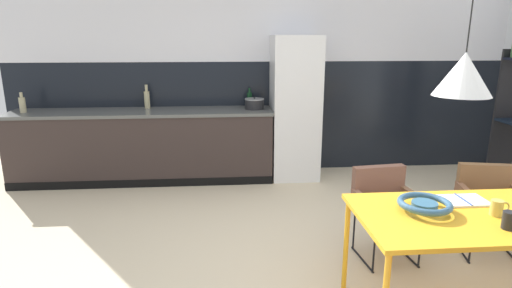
{
  "coord_description": "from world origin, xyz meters",
  "views": [
    {
      "loc": [
        -0.58,
        -2.75,
        1.82
      ],
      "look_at": [
        -0.31,
        0.7,
        0.92
      ],
      "focal_mm": 28.98,
      "sensor_mm": 36.0,
      "label": 1
    }
  ],
  "objects_px": {
    "dining_table": "(503,219)",
    "open_book": "(463,200)",
    "refrigerator_column": "(295,108)",
    "armchair_facing_counter": "(489,197)",
    "mug_short_terracotta": "(497,208)",
    "bottle_wine_green": "(250,99)",
    "bottle_oil_tall": "(147,99)",
    "pendant_lamp_over_table_near": "(464,74)",
    "bottle_vinegar_dark": "(22,104)",
    "armchair_near_window": "(384,201)",
    "mug_wide_latte": "(510,220)",
    "fruit_bowl": "(425,204)",
    "cooking_pot": "(254,104)"
  },
  "relations": [
    {
      "from": "armchair_near_window",
      "to": "fruit_bowl",
      "type": "height_order",
      "value": "fruit_bowl"
    },
    {
      "from": "dining_table",
      "to": "armchair_near_window",
      "type": "relative_size",
      "value": 2.45
    },
    {
      "from": "armchair_facing_counter",
      "to": "pendant_lamp_over_table_near",
      "type": "height_order",
      "value": "pendant_lamp_over_table_near"
    },
    {
      "from": "mug_wide_latte",
      "to": "cooking_pot",
      "type": "relative_size",
      "value": 0.48
    },
    {
      "from": "dining_table",
      "to": "fruit_bowl",
      "type": "distance_m",
      "value": 0.5
    },
    {
      "from": "fruit_bowl",
      "to": "bottle_vinegar_dark",
      "type": "bearing_deg",
      "value": 142.09
    },
    {
      "from": "refrigerator_column",
      "to": "bottle_wine_green",
      "type": "height_order",
      "value": "refrigerator_column"
    },
    {
      "from": "armchair_facing_counter",
      "to": "pendant_lamp_over_table_near",
      "type": "relative_size",
      "value": 0.51
    },
    {
      "from": "refrigerator_column",
      "to": "dining_table",
      "type": "distance_m",
      "value": 3.09
    },
    {
      "from": "cooking_pot",
      "to": "bottle_oil_tall",
      "type": "relative_size",
      "value": 0.82
    },
    {
      "from": "open_book",
      "to": "mug_wide_latte",
      "type": "height_order",
      "value": "mug_wide_latte"
    },
    {
      "from": "fruit_bowl",
      "to": "mug_wide_latte",
      "type": "bearing_deg",
      "value": -36.9
    },
    {
      "from": "dining_table",
      "to": "armchair_facing_counter",
      "type": "height_order",
      "value": "dining_table"
    },
    {
      "from": "fruit_bowl",
      "to": "cooking_pot",
      "type": "xyz_separation_m",
      "value": [
        -0.86,
        2.93,
        0.19
      ]
    },
    {
      "from": "armchair_near_window",
      "to": "mug_short_terracotta",
      "type": "bearing_deg",
      "value": 104.75
    },
    {
      "from": "mug_short_terracotta",
      "to": "pendant_lamp_over_table_near",
      "type": "xyz_separation_m",
      "value": [
        -0.3,
        0.05,
        0.81
      ]
    },
    {
      "from": "mug_short_terracotta",
      "to": "bottle_wine_green",
      "type": "distance_m",
      "value": 3.5
    },
    {
      "from": "dining_table",
      "to": "open_book",
      "type": "height_order",
      "value": "open_book"
    },
    {
      "from": "open_book",
      "to": "bottle_oil_tall",
      "type": "xyz_separation_m",
      "value": [
        -2.58,
        2.95,
        0.28
      ]
    },
    {
      "from": "open_book",
      "to": "bottle_oil_tall",
      "type": "bearing_deg",
      "value": 131.16
    },
    {
      "from": "mug_wide_latte",
      "to": "bottle_oil_tall",
      "type": "height_order",
      "value": "bottle_oil_tall"
    },
    {
      "from": "open_book",
      "to": "bottle_vinegar_dark",
      "type": "distance_m",
      "value": 4.91
    },
    {
      "from": "bottle_wine_green",
      "to": "pendant_lamp_over_table_near",
      "type": "height_order",
      "value": "pendant_lamp_over_table_near"
    },
    {
      "from": "mug_wide_latte",
      "to": "pendant_lamp_over_table_near",
      "type": "bearing_deg",
      "value": 137.89
    },
    {
      "from": "dining_table",
      "to": "bottle_oil_tall",
      "type": "height_order",
      "value": "bottle_oil_tall"
    },
    {
      "from": "armchair_facing_counter",
      "to": "fruit_bowl",
      "type": "xyz_separation_m",
      "value": [
        -1.0,
        -0.8,
        0.31
      ]
    },
    {
      "from": "open_book",
      "to": "pendant_lamp_over_table_near",
      "type": "height_order",
      "value": "pendant_lamp_over_table_near"
    },
    {
      "from": "dining_table",
      "to": "bottle_wine_green",
      "type": "distance_m",
      "value": 3.5
    },
    {
      "from": "armchair_near_window",
      "to": "bottle_oil_tall",
      "type": "relative_size",
      "value": 2.47
    },
    {
      "from": "mug_wide_latte",
      "to": "bottle_vinegar_dark",
      "type": "xyz_separation_m",
      "value": [
        -4.08,
        3.17,
        0.21
      ]
    },
    {
      "from": "bottle_oil_tall",
      "to": "pendant_lamp_over_table_near",
      "type": "height_order",
      "value": "pendant_lamp_over_table_near"
    },
    {
      "from": "pendant_lamp_over_table_near",
      "to": "mug_short_terracotta",
      "type": "bearing_deg",
      "value": -8.68
    },
    {
      "from": "refrigerator_column",
      "to": "mug_wide_latte",
      "type": "distance_m",
      "value": 3.26
    },
    {
      "from": "open_book",
      "to": "refrigerator_column",
      "type": "bearing_deg",
      "value": 103.64
    },
    {
      "from": "armchair_near_window",
      "to": "cooking_pot",
      "type": "bearing_deg",
      "value": -72.83
    },
    {
      "from": "bottle_oil_tall",
      "to": "mug_short_terracotta",
      "type": "bearing_deg",
      "value": -50.14
    },
    {
      "from": "dining_table",
      "to": "bottle_wine_green",
      "type": "bearing_deg",
      "value": 113.56
    },
    {
      "from": "mug_wide_latte",
      "to": "cooking_pot",
      "type": "distance_m",
      "value": 3.44
    },
    {
      "from": "armchair_facing_counter",
      "to": "bottle_wine_green",
      "type": "bearing_deg",
      "value": -38.95
    },
    {
      "from": "bottle_vinegar_dark",
      "to": "bottle_wine_green",
      "type": "distance_m",
      "value": 2.82
    },
    {
      "from": "armchair_near_window",
      "to": "fruit_bowl",
      "type": "xyz_separation_m",
      "value": [
        -0.07,
        -0.8,
        0.31
      ]
    },
    {
      "from": "refrigerator_column",
      "to": "armchair_facing_counter",
      "type": "xyz_separation_m",
      "value": [
        1.33,
        -2.1,
        -0.43
      ]
    },
    {
      "from": "bottle_vinegar_dark",
      "to": "bottle_wine_green",
      "type": "height_order",
      "value": "bottle_vinegar_dark"
    },
    {
      "from": "refrigerator_column",
      "to": "mug_short_terracotta",
      "type": "relative_size",
      "value": 15.24
    },
    {
      "from": "dining_table",
      "to": "open_book",
      "type": "bearing_deg",
      "value": 126.44
    },
    {
      "from": "refrigerator_column",
      "to": "armchair_near_window",
      "type": "relative_size",
      "value": 2.44
    },
    {
      "from": "refrigerator_column",
      "to": "armchair_facing_counter",
      "type": "height_order",
      "value": "refrigerator_column"
    },
    {
      "from": "armchair_near_window",
      "to": "mug_short_terracotta",
      "type": "distance_m",
      "value": 1.01
    },
    {
      "from": "refrigerator_column",
      "to": "armchair_near_window",
      "type": "xyz_separation_m",
      "value": [
        0.41,
        -2.11,
        -0.43
      ]
    },
    {
      "from": "refrigerator_column",
      "to": "pendant_lamp_over_table_near",
      "type": "xyz_separation_m",
      "value": [
        0.45,
        -2.96,
        0.7
      ]
    }
  ]
}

